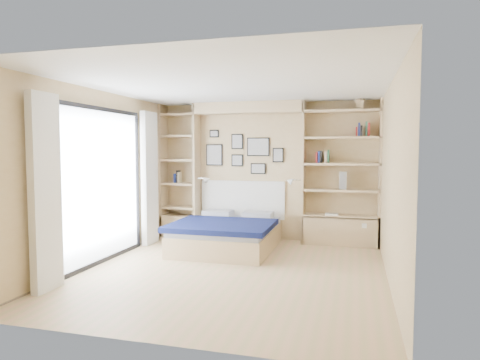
# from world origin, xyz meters

# --- Properties ---
(ground) EXTENTS (4.50, 4.50, 0.00)m
(ground) POSITION_xyz_m (0.00, 0.00, 0.00)
(ground) COLOR tan
(ground) RESTS_ON ground
(room_shell) EXTENTS (4.50, 4.50, 4.50)m
(room_shell) POSITION_xyz_m (-0.39, 1.52, 1.08)
(room_shell) COLOR tan
(room_shell) RESTS_ON ground
(bed) EXTENTS (1.59, 1.95, 1.07)m
(bed) POSITION_xyz_m (-0.45, 1.28, 0.26)
(bed) COLOR tan
(bed) RESTS_ON ground
(photo_gallery) EXTENTS (1.48, 0.02, 0.82)m
(photo_gallery) POSITION_xyz_m (-0.45, 2.22, 1.60)
(photo_gallery) COLOR black
(photo_gallery) RESTS_ON ground
(reading_lamps) EXTENTS (1.92, 0.12, 0.15)m
(reading_lamps) POSITION_xyz_m (-0.30, 2.00, 1.10)
(reading_lamps) COLOR silver
(reading_lamps) RESTS_ON ground
(shelf_decor) EXTENTS (3.54, 0.23, 2.03)m
(shelf_decor) POSITION_xyz_m (1.06, 2.07, 1.68)
(shelf_decor) COLOR #A52525
(shelf_decor) RESTS_ON ground
(deck) EXTENTS (3.20, 4.00, 0.05)m
(deck) POSITION_xyz_m (-3.60, 0.00, 0.00)
(deck) COLOR #6F6151
(deck) RESTS_ON ground
(deck_chair) EXTENTS (0.43, 0.68, 0.67)m
(deck_chair) POSITION_xyz_m (-2.90, -0.19, 0.32)
(deck_chair) COLOR tan
(deck_chair) RESTS_ON ground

